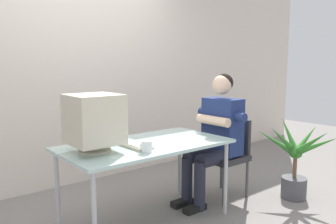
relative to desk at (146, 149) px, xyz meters
The scene contains 9 objects.
ground_plane 0.67m from the desk, ahead, with size 12.00×12.00×0.00m, color gray.
wall_back 1.66m from the desk, 77.91° to the left, with size 8.00×0.10×3.00m, color beige.
desk is the anchor object (origin of this frame).
crt_monitor 0.56m from the desk, behind, with size 0.38×0.38×0.45m.
keyboard 0.16m from the desk, behind, with size 0.16×0.47×0.03m.
office_chair 1.05m from the desk, ahead, with size 0.42×0.42×0.82m.
person_seated 0.85m from the desk, ahead, with size 0.69×0.60×1.30m.
potted_plant 1.63m from the desk, 19.13° to the right, with size 0.78×0.76×0.84m.
desk_mug 0.33m from the desk, 124.28° to the right, with size 0.08×0.09×0.09m.
Camera 1 is at (-1.68, -2.36, 1.40)m, focal length 36.79 mm.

